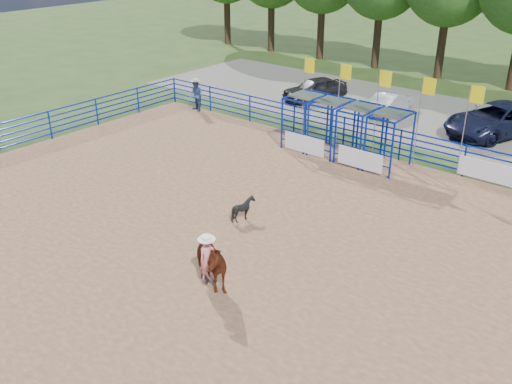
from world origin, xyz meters
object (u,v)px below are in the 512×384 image
horse_and_rider (207,260)px  car_b (390,103)px  spectator_cowboy (196,95)px  car_c (496,120)px  calf (243,209)px  car_a (315,89)px

horse_and_rider → car_b: 19.65m
spectator_cowboy → car_c: (14.83, 6.92, -0.14)m
calf → car_b: (-1.99, 15.35, 0.16)m
horse_and_rider → calf: horse_and_rider is taller
calf → spectator_cowboy: bearing=18.9°
horse_and_rider → car_c: bearing=84.0°
calf → spectator_cowboy: size_ratio=0.48×
horse_and_rider → spectator_cowboy: 17.85m
car_a → car_b: (4.89, 0.48, -0.07)m
horse_and_rider → car_c: horse_and_rider is taller
spectator_cowboy → calf: bearing=-38.1°
horse_and_rider → car_a: size_ratio=0.59×
horse_and_rider → spectator_cowboy: horse_and_rider is taller
car_a → calf: bearing=-41.7°
calf → car_c: size_ratio=0.16×
spectator_cowboy → car_a: (3.99, 6.34, -0.26)m
spectator_cowboy → car_b: size_ratio=0.50×
calf → car_b: 15.48m
car_a → horse_and_rider: bearing=-41.4°
car_a → car_c: size_ratio=0.70×
calf → car_c: bearing=-47.4°
horse_and_rider → car_c: 19.46m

